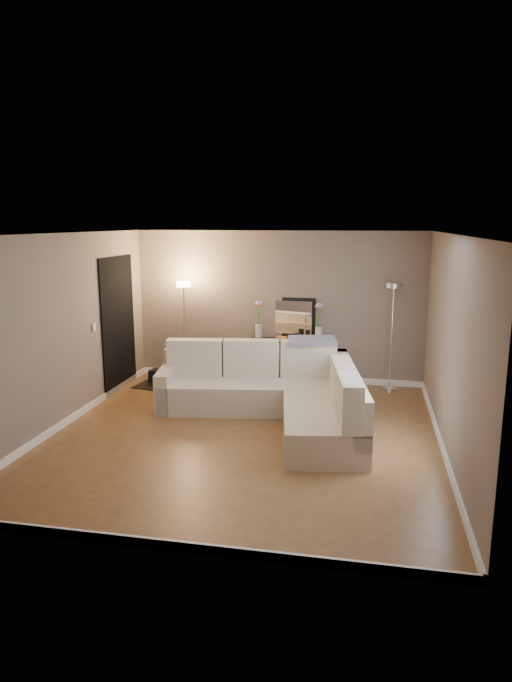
% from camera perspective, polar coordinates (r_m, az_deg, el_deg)
% --- Properties ---
extents(floor, '(5.00, 5.50, 0.01)m').
position_cam_1_polar(floor, '(7.57, -1.19, -9.45)').
color(floor, brown).
rests_on(floor, ground).
extents(ceiling, '(5.00, 5.50, 0.01)m').
position_cam_1_polar(ceiling, '(7.05, -1.28, 10.72)').
color(ceiling, white).
rests_on(ceiling, ground).
extents(wall_back, '(5.00, 0.02, 2.60)m').
position_cam_1_polar(wall_back, '(9.87, 2.21, 3.43)').
color(wall_back, '#79695D').
rests_on(wall_back, ground).
extents(wall_front, '(5.00, 0.02, 2.60)m').
position_cam_1_polar(wall_front, '(4.63, -8.62, -6.49)').
color(wall_front, '#79695D').
rests_on(wall_front, ground).
extents(wall_left, '(0.02, 5.50, 2.60)m').
position_cam_1_polar(wall_left, '(8.11, -18.84, 0.95)').
color(wall_left, '#79695D').
rests_on(wall_left, ground).
extents(wall_right, '(0.02, 5.50, 2.60)m').
position_cam_1_polar(wall_right, '(7.11, 18.95, -0.53)').
color(wall_right, '#79695D').
rests_on(wall_right, ground).
extents(baseboard_back, '(5.00, 0.03, 0.10)m').
position_cam_1_polar(baseboard_back, '(10.11, 2.13, -3.61)').
color(baseboard_back, white).
rests_on(baseboard_back, ground).
extents(baseboard_front, '(5.00, 0.03, 0.10)m').
position_cam_1_polar(baseboard_front, '(5.18, -8.07, -19.65)').
color(baseboard_front, white).
rests_on(baseboard_front, ground).
extents(baseboard_left, '(0.03, 5.50, 0.10)m').
position_cam_1_polar(baseboard_left, '(8.41, -18.12, -7.45)').
color(baseboard_left, white).
rests_on(baseboard_left, ground).
extents(baseboard_right, '(0.03, 5.50, 0.10)m').
position_cam_1_polar(baseboard_right, '(7.46, 18.11, -9.94)').
color(baseboard_right, white).
rests_on(baseboard_right, ground).
extents(doorway, '(0.02, 1.20, 2.20)m').
position_cam_1_polar(doorway, '(9.61, -13.60, 1.67)').
color(doorway, black).
rests_on(doorway, ground).
extents(switch_plate, '(0.02, 0.08, 0.12)m').
position_cam_1_polar(switch_plate, '(8.84, -15.91, 1.34)').
color(switch_plate, white).
rests_on(switch_plate, ground).
extents(sectional_sofa, '(3.20, 2.81, 0.99)m').
position_cam_1_polar(sectional_sofa, '(8.10, 2.29, -5.22)').
color(sectional_sofa, beige).
rests_on(sectional_sofa, floor).
extents(throw_blanket, '(0.78, 0.55, 0.09)m').
position_cam_1_polar(throw_blanket, '(8.64, 5.65, 0.06)').
color(throw_blanket, gray).
rests_on(throw_blanket, sectional_sofa).
extents(console_table, '(1.25, 0.40, 0.76)m').
position_cam_1_polar(console_table, '(9.86, 2.80, -1.74)').
color(console_table, black).
rests_on(console_table, floor).
extents(leaning_mirror, '(0.87, 0.09, 0.68)m').
position_cam_1_polar(leaning_mirror, '(9.86, 3.44, 2.40)').
color(leaning_mirror, black).
rests_on(leaning_mirror, console_table).
extents(table_decor, '(0.52, 0.12, 0.12)m').
position_cam_1_polar(table_decor, '(9.74, 3.18, 0.37)').
color(table_decor, orange).
rests_on(table_decor, console_table).
extents(flower_vase_left, '(0.14, 0.12, 0.65)m').
position_cam_1_polar(flower_vase_left, '(9.84, 0.27, 1.95)').
color(flower_vase_left, silver).
rests_on(flower_vase_left, console_table).
extents(flower_vase_right, '(0.14, 0.12, 0.65)m').
position_cam_1_polar(flower_vase_right, '(9.64, 6.30, 1.68)').
color(flower_vase_right, silver).
rests_on(flower_vase_right, console_table).
extents(floor_lamp_lit, '(0.28, 0.28, 1.74)m').
position_cam_1_polar(floor_lamp_lit, '(9.87, -7.18, 2.92)').
color(floor_lamp_lit, silver).
rests_on(floor_lamp_lit, floor).
extents(floor_lamp_unlit, '(0.30, 0.30, 1.78)m').
position_cam_1_polar(floor_lamp_unlit, '(9.48, 13.51, 2.52)').
color(floor_lamp_unlit, silver).
rests_on(floor_lamp_unlit, floor).
extents(charcoal_rug, '(1.25, 1.01, 0.02)m').
position_cam_1_polar(charcoal_rug, '(9.89, -8.35, -4.33)').
color(charcoal_rug, black).
rests_on(charcoal_rug, floor).
extents(black_bag, '(0.35, 0.27, 0.21)m').
position_cam_1_polar(black_bag, '(9.86, -9.61, -3.46)').
color(black_bag, black).
rests_on(black_bag, charcoal_rug).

